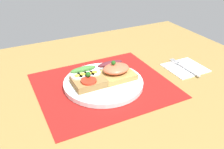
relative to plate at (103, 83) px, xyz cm
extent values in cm
cube|color=olive|center=(0.00, 0.00, -2.64)|extent=(120.00, 90.00, 3.20)
cube|color=maroon|center=(0.00, 0.00, -0.89)|extent=(40.55, 35.52, 0.30)
cylinder|color=white|center=(0.00, 0.00, 0.00)|extent=(24.83, 24.83, 1.48)
cube|color=olive|center=(-4.84, 0.06, 1.80)|extent=(9.53, 8.19, 2.11)
cylinder|color=red|center=(-5.51, -1.73, 3.15)|extent=(4.63, 4.63, 0.60)
ellipsoid|color=#447E37|center=(-4.84, 4.55, 3.75)|extent=(8.39, 2.20, 1.80)
sphere|color=#1E5919|center=(-4.95, 0.06, 4.25)|extent=(1.60, 1.60, 1.60)
cylinder|color=white|center=(-7.70, 2.21, 3.10)|extent=(3.55, 3.55, 0.50)
cylinder|color=yellow|center=(-7.70, 2.21, 3.43)|extent=(1.60, 1.60, 0.16)
cylinder|color=white|center=(-5.79, 2.36, 3.10)|extent=(3.55, 3.55, 0.50)
cylinder|color=yellow|center=(-5.79, 2.36, 3.43)|extent=(1.60, 1.60, 0.16)
cylinder|color=white|center=(-3.89, 1.97, 3.10)|extent=(3.55, 3.55, 0.50)
cylinder|color=yellow|center=(-3.89, 1.97, 3.43)|extent=(1.60, 1.60, 0.16)
cylinder|color=white|center=(-1.98, 1.89, 3.10)|extent=(3.55, 3.55, 0.50)
cylinder|color=yellow|center=(-1.98, 1.89, 3.43)|extent=(1.60, 1.60, 0.16)
cube|color=#B08E49|center=(4.84, 0.46, 1.56)|extent=(10.39, 8.42, 1.64)
ellipsoid|color=#EB6744|center=(4.74, 0.59, 3.65)|extent=(8.52, 6.74, 2.53)
ellipsoid|color=maroon|center=(4.84, 5.07, 3.28)|extent=(8.83, 2.20, 1.80)
sphere|color=#1E5919|center=(4.04, 1.06, 5.62)|extent=(1.40, 1.40, 1.40)
cube|color=white|center=(30.91, -2.43, -0.74)|extent=(13.05, 12.25, 0.60)
cube|color=#B7B7BC|center=(30.20, -4.65, -0.28)|extent=(0.80, 11.13, 0.32)
cube|color=#B7B7BC|center=(30.20, 1.11, -0.28)|extent=(1.50, 1.20, 0.32)
cube|color=#B7B7BC|center=(29.55, 3.11, -0.28)|extent=(0.32, 2.80, 0.32)
cube|color=#B7B7BC|center=(30.20, 3.11, -0.28)|extent=(0.32, 2.80, 0.32)
cube|color=#B7B7BC|center=(30.85, 3.11, -0.28)|extent=(0.32, 2.80, 0.32)
camera|label=1|loc=(-27.34, -60.41, 40.44)|focal=39.80mm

